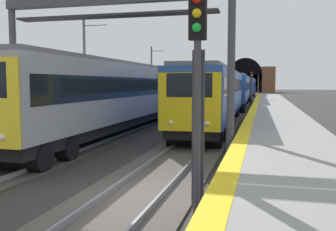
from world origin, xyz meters
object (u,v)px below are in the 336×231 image
at_px(overhead_signal_gantry, 114,33).
at_px(catenary_mast_far, 85,68).
at_px(train_main_approaching, 241,88).
at_px(railway_signal_far, 258,82).
at_px(train_adjacent_platform, 188,88).
at_px(railway_signal_near, 197,81).
at_px(railway_signal_mid, 252,86).
at_px(catenary_mast_near, 152,75).

distance_m(overhead_signal_gantry, catenary_mast_far, 16.97).
bearing_deg(train_main_approaching, catenary_mast_far, -22.71).
bearing_deg(railway_signal_far, catenary_mast_far, -9.47).
bearing_deg(train_adjacent_platform, overhead_signal_gantry, 5.24).
relative_size(railway_signal_far, catenary_mast_far, 0.63).
bearing_deg(railway_signal_far, railway_signal_near, 0.00).
height_order(railway_signal_mid, railway_signal_far, railway_signal_far).
bearing_deg(railway_signal_mid, catenary_mast_far, -34.98).
relative_size(train_main_approaching, railway_signal_mid, 18.94).
height_order(railway_signal_far, catenary_mast_near, catenary_mast_near).
bearing_deg(catenary_mast_near, train_main_approaching, -51.45).
height_order(railway_signal_far, catenary_mast_far, catenary_mast_far).
xyz_separation_m(railway_signal_far, catenary_mast_near, (-58.08, 12.87, 0.91)).
distance_m(railway_signal_far, catenary_mast_far, 78.18).
distance_m(catenary_mast_near, catenary_mast_far, 19.03).
bearing_deg(overhead_signal_gantry, railway_signal_mid, -7.36).
distance_m(railway_signal_near, catenary_mast_near, 41.30).
bearing_deg(railway_signal_mid, train_adjacent_platform, -49.19).
xyz_separation_m(train_main_approaching, railway_signal_near, (-48.09, -1.76, 0.79)).
height_order(railway_signal_near, catenary_mast_near, catenary_mast_near).
bearing_deg(catenary_mast_near, railway_signal_far, -12.50).
xyz_separation_m(railway_signal_near, railway_signal_far, (97.31, 0.00, 0.02)).
bearing_deg(catenary_mast_far, overhead_signal_gantry, -149.51).
distance_m(overhead_signal_gantry, catenary_mast_near, 34.74).
relative_size(railway_signal_near, railway_signal_mid, 1.14).
bearing_deg(railway_signal_mid, railway_signal_near, 0.00).
xyz_separation_m(train_main_approaching, train_adjacent_platform, (-15.34, 5.01, 0.15)).
bearing_deg(train_adjacent_platform, railway_signal_far, 173.98).
distance_m(railway_signal_near, railway_signal_far, 97.31).
distance_m(railway_signal_near, overhead_signal_gantry, 7.28).
relative_size(catenary_mast_near, catenary_mast_far, 0.94).
bearing_deg(catenary_mast_near, railway_signal_near, -161.83).
distance_m(railway_signal_mid, catenary_mast_near, 12.96).
distance_m(train_adjacent_platform, overhead_signal_gantry, 27.39).
height_order(railway_signal_mid, overhead_signal_gantry, overhead_signal_gantry).
relative_size(train_main_approaching, railway_signal_far, 15.86).
xyz_separation_m(train_adjacent_platform, catenary_mast_near, (6.48, 6.10, 1.58)).
xyz_separation_m(train_main_approaching, catenary_mast_near, (-8.86, 11.12, 1.73)).
bearing_deg(railway_signal_far, train_adjacent_platform, -5.98).
relative_size(railway_signal_mid, catenary_mast_far, 0.53).
height_order(train_main_approaching, railway_signal_near, railway_signal_near).
relative_size(train_main_approaching, train_adjacent_platform, 1.30).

